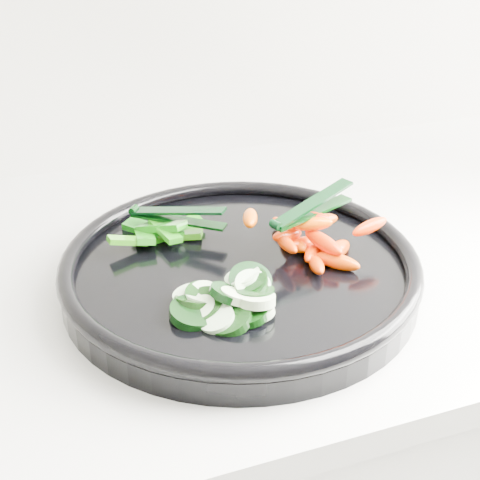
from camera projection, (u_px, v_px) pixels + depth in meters
name	position (u px, v px, depth m)	size (l,w,h in m)	color
veggie_tray	(240.00, 269.00, 0.70)	(0.39, 0.39, 0.04)	black
cucumber_pile	(225.00, 299.00, 0.63)	(0.12, 0.10, 0.04)	black
carrot_pile	(310.00, 239.00, 0.71)	(0.15, 0.13, 0.06)	#E83800
pepper_pile	(161.00, 232.00, 0.75)	(0.11, 0.09, 0.04)	#146009
tong_carrot	(311.00, 209.00, 0.70)	(0.11, 0.06, 0.02)	black
tong_pepper	(175.00, 215.00, 0.74)	(0.10, 0.08, 0.02)	black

